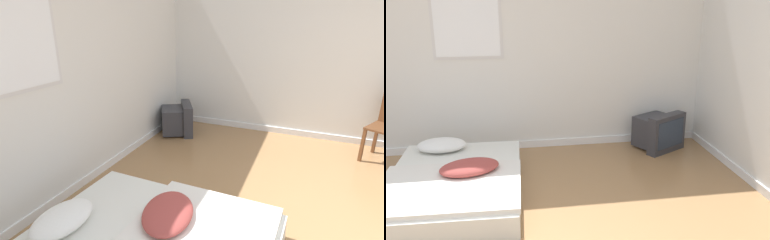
# 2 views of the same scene
# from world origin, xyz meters

# --- Properties ---
(wall_back) EXTENTS (7.85, 0.08, 2.60)m
(wall_back) POSITION_xyz_m (-0.00, 2.85, 1.29)
(wall_back) COLOR silver
(wall_back) RESTS_ON ground_plane
(mattress_bed) EXTENTS (1.31, 1.78, 0.37)m
(mattress_bed) POSITION_xyz_m (-0.25, 1.60, 0.14)
(mattress_bed) COLOR silver
(mattress_bed) RESTS_ON ground_plane
(crt_tv) EXTENTS (0.65, 0.63, 0.47)m
(crt_tv) POSITION_xyz_m (2.12, 2.52, 0.22)
(crt_tv) COLOR #333338
(crt_tv) RESTS_ON ground_plane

